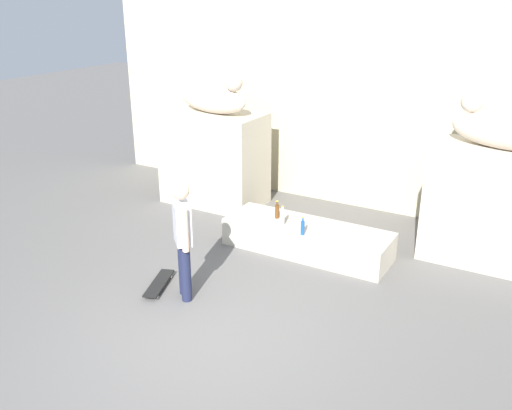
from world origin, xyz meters
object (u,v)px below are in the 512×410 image
Objects in this scene: statue_reclining_left at (214,98)px; statue_reclining_right at (503,129)px; skateboard at (159,283)px; bottle_brown at (277,211)px; bottle_blue at (303,227)px; skater at (183,236)px; bottle_clear at (282,217)px.

statue_reclining_left is 0.99× the size of statue_reclining_right.
skateboard is at bearing -59.11° from statue_reclining_left.
statue_reclining_left is 5.53× the size of bottle_brown.
statue_reclining_left is at bearing 149.86° from bottle_blue.
skateboard is at bearing 42.92° from skater.
bottle_clear is (0.97, 1.92, 0.53)m from skateboard.
skateboard is 2.70× the size of bottle_brown.
skater is 2.04× the size of skateboard.
skater is at bearing 58.20° from statue_reclining_right.
statue_reclining_left reaches higher than bottle_brown.
statue_reclining_left is 2.69m from bottle_brown.
skater is at bearing -97.44° from bottle_brown.
skateboard is at bearing -109.53° from bottle_brown.
bottle_brown reaches higher than skateboard.
bottle_clear is (0.21, -0.22, 0.01)m from bottle_brown.
skater reaches higher than bottle_clear.
skater is 2.03m from bottle_blue.
statue_reclining_right is 3.50m from bottle_clear.
bottle_clear is at bearing -60.20° from skater.
statue_reclining_right is 4.84m from skater.
statue_reclining_left reaches higher than bottle_clear.
skater is (-3.37, -3.28, -1.16)m from statue_reclining_right.
bottle_blue is at bearing -73.60° from skater.
bottle_clear is at bearing -46.60° from skateboard.
statue_reclining_right is at bearing -69.32° from skateboard.
skateboard is at bearing -128.75° from bottle_blue.
bottle_brown is at bearing 33.95° from statue_reclining_right.
statue_reclining_right is (5.02, 0.02, 0.00)m from statue_reclining_left.
statue_reclining_left is 4.01m from skateboard.
skater reaches higher than bottle_brown.
statue_reclining_right is 5.56× the size of bottle_brown.
bottle_brown is (1.94, -1.11, -1.50)m from statue_reclining_left.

